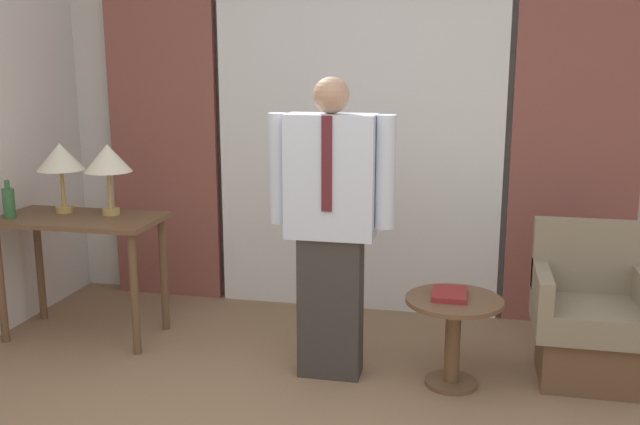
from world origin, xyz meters
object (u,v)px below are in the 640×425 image
desk (81,238)px  table_lamp_right (108,160)px  armchair (590,322)px  bottle_near_edge (9,202)px  book (449,294)px  side_table (453,326)px  table_lamp_left (60,158)px  person (331,220)px

desk → table_lamp_right: bearing=31.5°
desk → armchair: 3.13m
bottle_near_edge → armchair: bearing=2.2°
armchair → desk: bearing=-179.7°
table_lamp_right → book: (2.17, -0.31, -0.63)m
bottle_near_edge → side_table: 2.84m
table_lamp_right → side_table: 2.37m
armchair → side_table: 0.79m
armchair → side_table: armchair is taller
side_table → armchair: bearing=18.5°
table_lamp_left → table_lamp_right: same height
side_table → person: bearing=-179.8°
table_lamp_left → table_lamp_right: size_ratio=1.00×
book → bottle_near_edge: bearing=178.0°
table_lamp_right → bottle_near_edge: (-0.58, -0.22, -0.26)m
table_lamp_right → armchair: 3.06m
table_lamp_left → person: person is taller
bottle_near_edge → book: bearing=-2.0°
armchair → book: armchair is taller
table_lamp_left → bottle_near_edge: bearing=-138.0°
desk → table_lamp_right: 0.53m
table_lamp_left → bottle_near_edge: table_lamp_left is taller
desk → book: (2.34, -0.21, -0.14)m
book → side_table: bearing=-37.8°
desk → book: size_ratio=4.26×
bottle_near_edge → side_table: bearing=-2.4°
side_table → table_lamp_left: bearing=172.4°
side_table → bottle_near_edge: bearing=177.6°
table_lamp_left → bottle_near_edge: size_ratio=1.88×
bottle_near_edge → side_table: bottle_near_edge is taller
armchair → book: bearing=-163.6°
desk → side_table: size_ratio=1.95×
armchair → table_lamp_left: bearing=178.5°
person → armchair: (1.44, 0.25, -0.57)m
table_lamp_right → side_table: bearing=-8.7°
armchair → book: 0.83m
armchair → book: (-0.78, -0.23, 0.18)m
desk → table_lamp_left: 0.53m
side_table → book: bearing=142.2°
book → desk: bearing=174.8°
book → person: bearing=-178.0°
desk → armchair: size_ratio=1.18×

